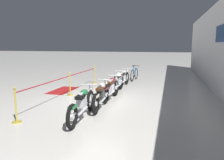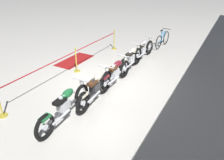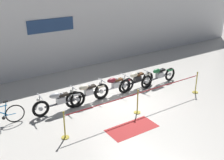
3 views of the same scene
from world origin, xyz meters
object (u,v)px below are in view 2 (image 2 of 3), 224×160
at_px(motorcycle_silver_0, 143,50).
at_px(stanchion_far_left, 91,48).
at_px(stanchion_mid_right, 0,106).
at_px(motorcycle_green_4, 65,106).
at_px(motorcycle_cream_1, 131,59).
at_px(motorcycle_cream_3, 96,88).
at_px(bicycle, 162,40).
at_px(floor_banner, 75,60).
at_px(motorcycle_maroon_2, 115,73).
at_px(stanchion_mid_left, 76,63).

relative_size(motorcycle_silver_0, stanchion_far_left, 0.34).
bearing_deg(stanchion_mid_right, motorcycle_green_4, 114.57).
height_order(motorcycle_silver_0, motorcycle_cream_1, motorcycle_cream_1).
relative_size(motorcycle_cream_1, motorcycle_cream_3, 0.96).
height_order(motorcycle_cream_1, motorcycle_cream_3, motorcycle_cream_1).
distance_m(motorcycle_cream_1, bicycle, 3.61).
distance_m(motorcycle_green_4, floor_banner, 4.50).
relative_size(motorcycle_cream_3, floor_banner, 1.16).
height_order(motorcycle_silver_0, motorcycle_cream_3, motorcycle_silver_0).
relative_size(bicycle, floor_banner, 0.90).
distance_m(motorcycle_silver_0, motorcycle_maroon_2, 2.82).
height_order(bicycle, stanchion_far_left, stanchion_far_left).
relative_size(motorcycle_green_4, stanchion_mid_right, 2.28).
distance_m(motorcycle_silver_0, motorcycle_cream_1, 1.34).
distance_m(bicycle, floor_banner, 4.94).
bearing_deg(motorcycle_cream_1, stanchion_far_left, -84.60).
bearing_deg(stanchion_mid_left, stanchion_far_left, 180.00).
bearing_deg(floor_banner, stanchion_mid_left, 42.82).
relative_size(motorcycle_maroon_2, bicycle, 1.22).
distance_m(bicycle, stanchion_mid_right, 8.68).
xyz_separation_m(stanchion_far_left, stanchion_mid_left, (1.09, -0.00, -0.33)).
relative_size(motorcycle_silver_0, bicycle, 1.32).
relative_size(stanchion_far_left, stanchion_mid_left, 6.51).
bearing_deg(stanchion_mid_right, bicycle, 165.97).
xyz_separation_m(motorcycle_cream_1, stanchion_far_left, (0.18, -1.89, 0.21)).
bearing_deg(motorcycle_maroon_2, motorcycle_green_4, -4.86).
height_order(motorcycle_silver_0, floor_banner, motorcycle_silver_0).
bearing_deg(motorcycle_maroon_2, stanchion_mid_left, -96.28).
bearing_deg(motorcycle_silver_0, motorcycle_cream_1, 0.97).
height_order(motorcycle_cream_3, bicycle, bicycle).
bearing_deg(stanchion_far_left, motorcycle_green_4, 24.30).
height_order(motorcycle_cream_1, stanchion_mid_right, stanchion_mid_right).
relative_size(motorcycle_cream_3, motorcycle_green_4, 0.94).
relative_size(bicycle, stanchion_far_left, 0.26).
xyz_separation_m(motorcycle_cream_1, motorcycle_green_4, (4.02, -0.16, -0.01)).
distance_m(motorcycle_green_4, bicycle, 7.64).
xyz_separation_m(stanchion_mid_left, stanchion_mid_right, (3.55, 0.00, 0.00)).
height_order(motorcycle_maroon_2, stanchion_far_left, stanchion_far_left).
distance_m(motorcycle_cream_1, stanchion_mid_left, 2.28).
bearing_deg(motorcycle_maroon_2, floor_banner, -112.02).
relative_size(motorcycle_cream_1, stanchion_mid_left, 2.06).
distance_m(stanchion_mid_left, stanchion_mid_right, 3.55).
distance_m(motorcycle_cream_1, stanchion_far_left, 1.91).
xyz_separation_m(motorcycle_maroon_2, stanchion_mid_right, (3.34, -1.95, -0.11)).
xyz_separation_m(motorcycle_maroon_2, bicycle, (-5.08, 0.15, -0.08)).
bearing_deg(floor_banner, stanchion_mid_right, 10.95).
distance_m(stanchion_mid_left, floor_banner, 1.29).
bearing_deg(motorcycle_cream_3, stanchion_mid_left, -127.59).
height_order(stanchion_far_left, stanchion_mid_left, same).
distance_m(motorcycle_cream_3, stanchion_far_left, 3.21).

